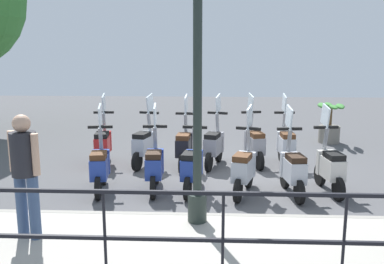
{
  "coord_description": "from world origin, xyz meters",
  "views": [
    {
      "loc": [
        -8.02,
        0.12,
        2.55
      ],
      "look_at": [
        0.2,
        0.5,
        0.9
      ],
      "focal_mm": 40.0,
      "sensor_mm": 36.0,
      "label": 1
    }
  ],
  "objects_px": {
    "lamp_post_near": "(198,91)",
    "scooter_far_2": "(214,145)",
    "potted_palm": "(330,126)",
    "scooter_far_5": "(103,144)",
    "scooter_near_3": "(192,166)",
    "scooter_far_3": "(184,146)",
    "scooter_far_4": "(145,144)",
    "scooter_near_1": "(293,169)",
    "scooter_near_0": "(330,166)",
    "scooter_near_4": "(154,165)",
    "scooter_near_5": "(100,166)",
    "scooter_far_0": "(286,144)",
    "pedestrian_distant": "(25,167)",
    "scooter_far_1": "(254,143)",
    "scooter_near_2": "(244,168)"
  },
  "relations": [
    {
      "from": "lamp_post_near",
      "to": "scooter_near_1",
      "type": "relative_size",
      "value": 2.69
    },
    {
      "from": "scooter_far_3",
      "to": "scooter_far_5",
      "type": "xyz_separation_m",
      "value": [
        0.09,
        1.76,
        0.0
      ]
    },
    {
      "from": "pedestrian_distant",
      "to": "scooter_far_0",
      "type": "relative_size",
      "value": 1.03
    },
    {
      "from": "potted_palm",
      "to": "scooter_near_4",
      "type": "height_order",
      "value": "scooter_near_4"
    },
    {
      "from": "scooter_near_3",
      "to": "scooter_far_1",
      "type": "bearing_deg",
      "value": -26.36
    },
    {
      "from": "lamp_post_near",
      "to": "scooter_far_4",
      "type": "distance_m",
      "value": 3.83
    },
    {
      "from": "scooter_near_2",
      "to": "scooter_far_3",
      "type": "xyz_separation_m",
      "value": [
        1.65,
        1.15,
        0.0
      ]
    },
    {
      "from": "pedestrian_distant",
      "to": "lamp_post_near",
      "type": "bearing_deg",
      "value": 129.31
    },
    {
      "from": "lamp_post_near",
      "to": "scooter_far_2",
      "type": "height_order",
      "value": "lamp_post_near"
    },
    {
      "from": "scooter_near_1",
      "to": "scooter_far_5",
      "type": "bearing_deg",
      "value": 58.13
    },
    {
      "from": "potted_palm",
      "to": "scooter_near_2",
      "type": "distance_m",
      "value": 5.0
    },
    {
      "from": "scooter_far_3",
      "to": "potted_palm",
      "type": "bearing_deg",
      "value": -50.92
    },
    {
      "from": "scooter_far_0",
      "to": "scooter_near_3",
      "type": "bearing_deg",
      "value": 130.69
    },
    {
      "from": "scooter_near_4",
      "to": "lamp_post_near",
      "type": "bearing_deg",
      "value": -157.13
    },
    {
      "from": "scooter_near_1",
      "to": "scooter_near_5",
      "type": "distance_m",
      "value": 3.36
    },
    {
      "from": "pedestrian_distant",
      "to": "scooter_far_4",
      "type": "height_order",
      "value": "pedestrian_distant"
    },
    {
      "from": "scooter_far_5",
      "to": "scooter_near_1",
      "type": "bearing_deg",
      "value": -120.87
    },
    {
      "from": "scooter_near_0",
      "to": "scooter_far_2",
      "type": "height_order",
      "value": "same"
    },
    {
      "from": "scooter_near_5",
      "to": "scooter_far_5",
      "type": "xyz_separation_m",
      "value": [
        1.71,
        0.38,
        0.0
      ]
    },
    {
      "from": "scooter_near_3",
      "to": "scooter_far_5",
      "type": "xyz_separation_m",
      "value": [
        1.66,
        2.0,
        0.0
      ]
    },
    {
      "from": "scooter_far_1",
      "to": "scooter_far_2",
      "type": "relative_size",
      "value": 1.0
    },
    {
      "from": "potted_palm",
      "to": "scooter_near_4",
      "type": "bearing_deg",
      "value": 134.86
    },
    {
      "from": "scooter_far_5",
      "to": "pedestrian_distant",
      "type": "bearing_deg",
      "value": 174.43
    },
    {
      "from": "lamp_post_near",
      "to": "scooter_near_1",
      "type": "bearing_deg",
      "value": -45.92
    },
    {
      "from": "scooter_near_2",
      "to": "scooter_near_3",
      "type": "relative_size",
      "value": 1.0
    },
    {
      "from": "scooter_far_1",
      "to": "scooter_far_2",
      "type": "bearing_deg",
      "value": 87.67
    },
    {
      "from": "scooter_near_3",
      "to": "scooter_far_0",
      "type": "relative_size",
      "value": 1.0
    },
    {
      "from": "scooter_near_0",
      "to": "scooter_far_2",
      "type": "relative_size",
      "value": 1.0
    },
    {
      "from": "scooter_near_1",
      "to": "scooter_near_0",
      "type": "bearing_deg",
      "value": -81.87
    },
    {
      "from": "scooter_near_3",
      "to": "scooter_far_5",
      "type": "height_order",
      "value": "same"
    },
    {
      "from": "scooter_near_3",
      "to": "scooter_far_1",
      "type": "distance_m",
      "value": 2.24
    },
    {
      "from": "potted_palm",
      "to": "scooter_far_5",
      "type": "relative_size",
      "value": 0.69
    },
    {
      "from": "scooter_far_3",
      "to": "scooter_far_4",
      "type": "xyz_separation_m",
      "value": [
        0.09,
        0.86,
        0.0
      ]
    },
    {
      "from": "scooter_far_4",
      "to": "scooter_near_3",
      "type": "bearing_deg",
      "value": -131.48
    },
    {
      "from": "scooter_near_5",
      "to": "scooter_far_4",
      "type": "bearing_deg",
      "value": -25.2
    },
    {
      "from": "pedestrian_distant",
      "to": "scooter_near_0",
      "type": "distance_m",
      "value": 5.02
    },
    {
      "from": "scooter_near_5",
      "to": "scooter_far_4",
      "type": "relative_size",
      "value": 1.0
    },
    {
      "from": "potted_palm",
      "to": "scooter_near_3",
      "type": "xyz_separation_m",
      "value": [
        -4.19,
        3.51,
        0.04
      ]
    },
    {
      "from": "scooter_far_4",
      "to": "scooter_near_0",
      "type": "bearing_deg",
      "value": -98.91
    },
    {
      "from": "scooter_near_2",
      "to": "scooter_near_5",
      "type": "xyz_separation_m",
      "value": [
        0.02,
        2.53,
        0.0
      ]
    },
    {
      "from": "scooter_near_1",
      "to": "scooter_far_2",
      "type": "xyz_separation_m",
      "value": [
        1.78,
        1.35,
        0.0
      ]
    },
    {
      "from": "lamp_post_near",
      "to": "scooter_far_5",
      "type": "distance_m",
      "value": 4.2
    },
    {
      "from": "scooter_far_3",
      "to": "scooter_far_5",
      "type": "relative_size",
      "value": 1.0
    },
    {
      "from": "lamp_post_near",
      "to": "scooter_near_5",
      "type": "relative_size",
      "value": 2.69
    },
    {
      "from": "pedestrian_distant",
      "to": "scooter_near_4",
      "type": "xyz_separation_m",
      "value": [
        2.26,
        -1.31,
        -0.6
      ]
    },
    {
      "from": "scooter_near_0",
      "to": "scooter_far_5",
      "type": "bearing_deg",
      "value": 63.07
    },
    {
      "from": "scooter_near_5",
      "to": "scooter_near_0",
      "type": "bearing_deg",
      "value": -96.08
    },
    {
      "from": "potted_palm",
      "to": "scooter_far_5",
      "type": "height_order",
      "value": "scooter_far_5"
    },
    {
      "from": "lamp_post_near",
      "to": "scooter_near_3",
      "type": "xyz_separation_m",
      "value": [
        1.63,
        0.15,
        -1.5
      ]
    },
    {
      "from": "scooter_near_5",
      "to": "scooter_far_2",
      "type": "xyz_separation_m",
      "value": [
        1.75,
        -2.02,
        0.0
      ]
    }
  ]
}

